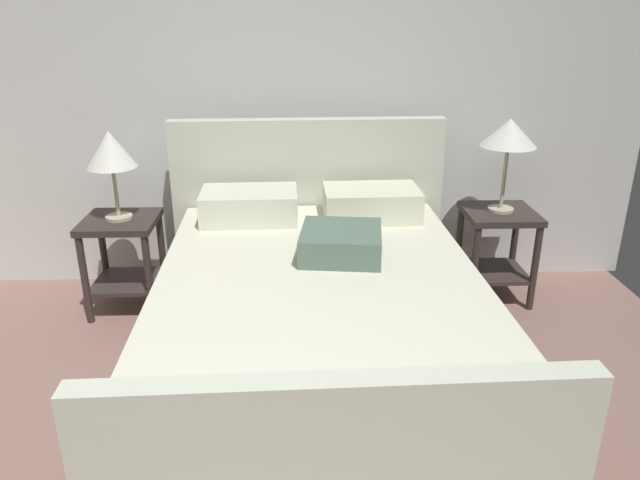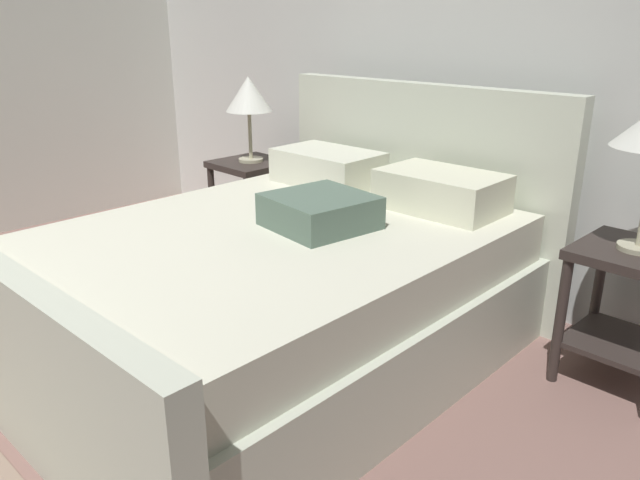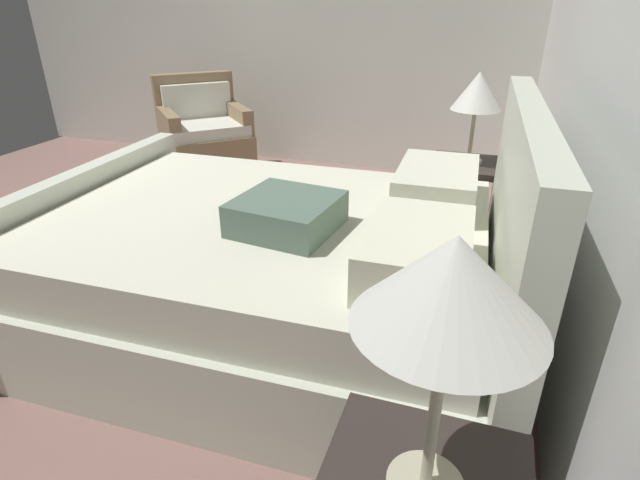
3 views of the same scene
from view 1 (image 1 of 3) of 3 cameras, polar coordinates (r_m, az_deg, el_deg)
name	(u,v)px [view 1 (image 1 of 3)]	position (r m, az deg, el deg)	size (l,w,h in m)	color
wall_back	(267,89)	(3.97, -5.14, 14.26)	(5.02, 0.12, 2.61)	silver
bed	(318,312)	(3.05, -0.20, -6.98)	(1.79, 2.26, 1.16)	beige
nightstand_right	(497,240)	(3.98, 16.64, 0.02)	(0.44, 0.44, 0.60)	#302825
table_lamp_right	(509,135)	(3.80, 17.72, 9.58)	(0.34, 0.34, 0.58)	#B7B293
nightstand_left	(123,249)	(3.87, -18.39, -0.80)	(0.44, 0.44, 0.60)	#302825
table_lamp_left	(111,151)	(3.70, -19.49, 8.02)	(0.29, 0.29, 0.54)	#B7B293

